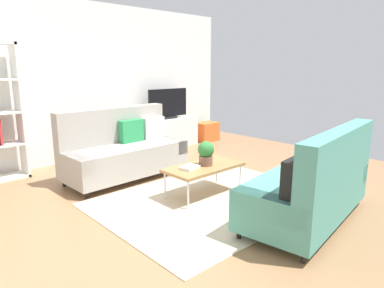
% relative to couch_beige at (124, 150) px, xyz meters
% --- Properties ---
extents(ground_plane, '(7.68, 7.68, 0.00)m').
position_rel_couch_beige_xyz_m(ground_plane, '(0.25, -1.28, -0.45)').
color(ground_plane, '#936B47').
extents(wall_far, '(6.40, 0.12, 2.90)m').
position_rel_couch_beige_xyz_m(wall_far, '(0.25, 1.52, 1.00)').
color(wall_far, white).
rests_on(wall_far, ground_plane).
extents(area_rug, '(2.90, 2.20, 0.01)m').
position_rel_couch_beige_xyz_m(area_rug, '(0.34, -1.62, -0.44)').
color(area_rug, beige).
rests_on(area_rug, ground_plane).
extents(couch_beige, '(1.93, 0.91, 1.10)m').
position_rel_couch_beige_xyz_m(couch_beige, '(0.00, 0.00, 0.00)').
color(couch_beige, gray).
rests_on(couch_beige, ground_plane).
extents(couch_green, '(2.00, 1.09, 1.10)m').
position_rel_couch_beige_xyz_m(couch_green, '(0.68, -2.85, 0.00)').
color(couch_green, teal).
rests_on(couch_green, ground_plane).
extents(coffee_table, '(1.10, 0.56, 0.42)m').
position_rel_couch_beige_xyz_m(coffee_table, '(0.39, -1.42, -0.05)').
color(coffee_table, '#9E7042').
rests_on(coffee_table, ground_plane).
extents(tv_console, '(1.40, 0.44, 0.64)m').
position_rel_couch_beige_xyz_m(tv_console, '(1.84, 1.18, -0.13)').
color(tv_console, silver).
rests_on(tv_console, ground_plane).
extents(tv, '(1.00, 0.20, 0.64)m').
position_rel_couch_beige_xyz_m(tv, '(1.84, 1.16, 0.51)').
color(tv, black).
rests_on(tv, tv_console).
extents(storage_trunk, '(0.52, 0.40, 0.44)m').
position_rel_couch_beige_xyz_m(storage_trunk, '(2.94, 1.08, -0.23)').
color(storage_trunk, orange).
rests_on(storage_trunk, ground_plane).
extents(potted_plant, '(0.22, 0.22, 0.33)m').
position_rel_couch_beige_xyz_m(potted_plant, '(0.42, -1.42, 0.15)').
color(potted_plant, brown).
rests_on(potted_plant, coffee_table).
extents(table_book_0, '(0.27, 0.22, 0.04)m').
position_rel_couch_beige_xyz_m(table_book_0, '(0.14, -1.40, -0.01)').
color(table_book_0, silver).
rests_on(table_book_0, coffee_table).
extents(vase_0, '(0.14, 0.14, 0.17)m').
position_rel_couch_beige_xyz_m(vase_0, '(1.26, 1.23, 0.28)').
color(vase_0, '#4C72B2').
rests_on(vase_0, tv_console).
extents(bottle_0, '(0.06, 0.06, 0.24)m').
position_rel_couch_beige_xyz_m(bottle_0, '(1.46, 1.14, 0.31)').
color(bottle_0, purple).
rests_on(bottle_0, tv_console).
extents(bottle_1, '(0.05, 0.05, 0.21)m').
position_rel_couch_beige_xyz_m(bottle_1, '(1.57, 1.14, 0.30)').
color(bottle_1, silver).
rests_on(bottle_1, tv_console).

